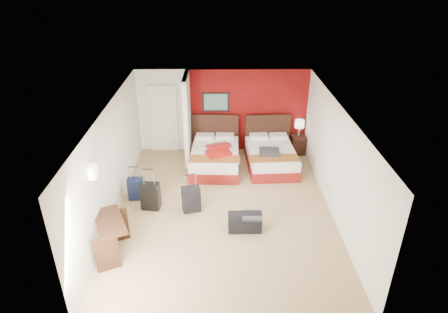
{
  "coord_description": "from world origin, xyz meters",
  "views": [
    {
      "loc": [
        -0.1,
        -7.58,
        5.36
      ],
      "look_at": [
        0.01,
        0.8,
        1.0
      ],
      "focal_mm": 31.17,
      "sensor_mm": 36.0,
      "label": 1
    }
  ],
  "objects_px": {
    "bed_left": "(215,159)",
    "nightstand": "(298,144)",
    "duffel_bag": "(245,222)",
    "suitcase_black": "(151,197)",
    "bed_right": "(271,158)",
    "red_suitcase_open": "(218,150)",
    "table_lamp": "(299,128)",
    "suitcase_charcoal": "(191,200)",
    "suitcase_navy": "(136,189)",
    "desk": "(112,238)"
  },
  "relations": [
    {
      "from": "bed_right",
      "to": "duffel_bag",
      "type": "distance_m",
      "value": 2.96
    },
    {
      "from": "suitcase_black",
      "to": "bed_right",
      "type": "bearing_deg",
      "value": 40.31
    },
    {
      "from": "nightstand",
      "to": "suitcase_navy",
      "type": "relative_size",
      "value": 1.06
    },
    {
      "from": "bed_right",
      "to": "desk",
      "type": "relative_size",
      "value": 1.84
    },
    {
      "from": "bed_right",
      "to": "table_lamp",
      "type": "relative_size",
      "value": 3.74
    },
    {
      "from": "bed_right",
      "to": "nightstand",
      "type": "xyz_separation_m",
      "value": [
        0.91,
        0.85,
        0.01
      ]
    },
    {
      "from": "bed_left",
      "to": "nightstand",
      "type": "height_order",
      "value": "nightstand"
    },
    {
      "from": "bed_left",
      "to": "desk",
      "type": "bearing_deg",
      "value": -116.76
    },
    {
      "from": "bed_left",
      "to": "bed_right",
      "type": "xyz_separation_m",
      "value": [
        1.58,
        0.03,
        -0.01
      ]
    },
    {
      "from": "table_lamp",
      "to": "desk",
      "type": "distance_m",
      "value": 6.32
    },
    {
      "from": "bed_left",
      "to": "suitcase_black",
      "type": "xyz_separation_m",
      "value": [
        -1.49,
        -1.98,
        0.04
      ]
    },
    {
      "from": "bed_left",
      "to": "suitcase_navy",
      "type": "bearing_deg",
      "value": -138.21
    },
    {
      "from": "red_suitcase_open",
      "to": "nightstand",
      "type": "relative_size",
      "value": 1.51
    },
    {
      "from": "desk",
      "to": "suitcase_charcoal",
      "type": "bearing_deg",
      "value": 21.06
    },
    {
      "from": "suitcase_charcoal",
      "to": "suitcase_navy",
      "type": "distance_m",
      "value": 1.47
    },
    {
      "from": "bed_left",
      "to": "bed_right",
      "type": "distance_m",
      "value": 1.58
    },
    {
      "from": "red_suitcase_open",
      "to": "nightstand",
      "type": "height_order",
      "value": "red_suitcase_open"
    },
    {
      "from": "bed_left",
      "to": "duffel_bag",
      "type": "relative_size",
      "value": 2.61
    },
    {
      "from": "suitcase_charcoal",
      "to": "duffel_bag",
      "type": "bearing_deg",
      "value": -45.02
    },
    {
      "from": "suitcase_charcoal",
      "to": "duffel_bag",
      "type": "relative_size",
      "value": 0.84
    },
    {
      "from": "bed_left",
      "to": "red_suitcase_open",
      "type": "relative_size",
      "value": 2.18
    },
    {
      "from": "bed_right",
      "to": "red_suitcase_open",
      "type": "xyz_separation_m",
      "value": [
        -1.48,
        -0.13,
        0.34
      ]
    },
    {
      "from": "table_lamp",
      "to": "suitcase_black",
      "type": "height_order",
      "value": "table_lamp"
    },
    {
      "from": "duffel_bag",
      "to": "desk",
      "type": "distance_m",
      "value": 2.79
    },
    {
      "from": "table_lamp",
      "to": "desk",
      "type": "bearing_deg",
      "value": -135.23
    },
    {
      "from": "suitcase_black",
      "to": "suitcase_navy",
      "type": "distance_m",
      "value": 0.59
    },
    {
      "from": "suitcase_navy",
      "to": "desk",
      "type": "distance_m",
      "value": 2.01
    },
    {
      "from": "nightstand",
      "to": "desk",
      "type": "distance_m",
      "value": 6.31
    },
    {
      "from": "suitcase_charcoal",
      "to": "suitcase_navy",
      "type": "relative_size",
      "value": 1.12
    },
    {
      "from": "duffel_bag",
      "to": "suitcase_charcoal",
      "type": "bearing_deg",
      "value": 149.85
    },
    {
      "from": "bed_left",
      "to": "desk",
      "type": "relative_size",
      "value": 1.88
    },
    {
      "from": "duffel_bag",
      "to": "desk",
      "type": "relative_size",
      "value": 0.72
    },
    {
      "from": "nightstand",
      "to": "suitcase_charcoal",
      "type": "bearing_deg",
      "value": -141.84
    },
    {
      "from": "bed_right",
      "to": "suitcase_charcoal",
      "type": "height_order",
      "value": "suitcase_charcoal"
    },
    {
      "from": "duffel_bag",
      "to": "bed_left",
      "type": "bearing_deg",
      "value": 103.26
    },
    {
      "from": "table_lamp",
      "to": "duffel_bag",
      "type": "distance_m",
      "value": 4.14
    },
    {
      "from": "red_suitcase_open",
      "to": "duffel_bag",
      "type": "relative_size",
      "value": 1.2
    },
    {
      "from": "bed_right",
      "to": "red_suitcase_open",
      "type": "relative_size",
      "value": 2.14
    },
    {
      "from": "red_suitcase_open",
      "to": "duffel_bag",
      "type": "xyz_separation_m",
      "value": [
        0.57,
        -2.68,
        -0.44
      ]
    },
    {
      "from": "suitcase_black",
      "to": "suitcase_charcoal",
      "type": "distance_m",
      "value": 0.96
    },
    {
      "from": "bed_left",
      "to": "nightstand",
      "type": "distance_m",
      "value": 2.64
    },
    {
      "from": "nightstand",
      "to": "suitcase_charcoal",
      "type": "relative_size",
      "value": 0.94
    },
    {
      "from": "suitcase_navy",
      "to": "duffel_bag",
      "type": "relative_size",
      "value": 0.75
    },
    {
      "from": "bed_left",
      "to": "suitcase_charcoal",
      "type": "xyz_separation_m",
      "value": [
        -0.53,
        -2.09,
        0.02
      ]
    },
    {
      "from": "table_lamp",
      "to": "suitcase_navy",
      "type": "xyz_separation_m",
      "value": [
        -4.39,
        -2.44,
        -0.55
      ]
    },
    {
      "from": "bed_left",
      "to": "suitcase_charcoal",
      "type": "height_order",
      "value": "suitcase_charcoal"
    },
    {
      "from": "bed_right",
      "to": "nightstand",
      "type": "relative_size",
      "value": 3.22
    },
    {
      "from": "red_suitcase_open",
      "to": "suitcase_navy",
      "type": "bearing_deg",
      "value": -165.77
    },
    {
      "from": "bed_right",
      "to": "duffel_bag",
      "type": "xyz_separation_m",
      "value": [
        -0.91,
        -2.81,
        -0.09
      ]
    },
    {
      "from": "duffel_bag",
      "to": "suitcase_navy",
      "type": "bearing_deg",
      "value": 154.37
    }
  ]
}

